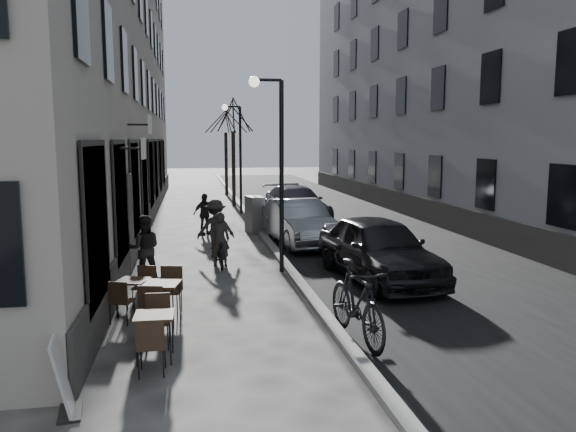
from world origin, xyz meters
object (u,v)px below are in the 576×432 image
object	(u,v)px
bistro_set_c	(133,293)
pedestrian_far	(204,214)
streetlamp_far	(237,146)
utility_cabinet	(255,215)
sign_board	(64,384)
pedestrian_mid	(216,228)
car_near	(379,249)
tree_far	(226,120)
car_far	(296,204)
bicycle	(220,250)
tree_near	(233,116)
car_mid	(299,222)
streetlamp_near	(275,153)
pedestrian_near	(144,248)
moped	(357,302)
bistro_set_a	(155,332)
bistro_set_b	(162,299)

from	to	relation	value
bistro_set_c	pedestrian_far	bearing A→B (deg)	98.33
streetlamp_far	utility_cabinet	xyz separation A→B (m)	(0.18, -5.71, -2.47)
bistro_set_c	sign_board	xyz separation A→B (m)	(-0.47, -4.11, -0.03)
streetlamp_far	sign_board	size ratio (longest dim) A/B	5.10
utility_cabinet	pedestrian_mid	world-z (taller)	pedestrian_mid
bistro_set_c	utility_cabinet	world-z (taller)	utility_cabinet
sign_board	car_near	size ratio (longest dim) A/B	0.21
tree_far	pedestrian_far	world-z (taller)	tree_far
pedestrian_far	car_far	world-z (taller)	pedestrian_far
bicycle	pedestrian_mid	bearing A→B (deg)	-87.67
tree_near	utility_cabinet	distance (m)	9.57
utility_cabinet	car_mid	size ratio (longest dim) A/B	0.31
car_mid	tree_far	bearing A→B (deg)	88.75
streetlamp_near	bicycle	xyz separation A→B (m)	(-1.41, 0.97, -2.70)
pedestrian_near	moped	size ratio (longest dim) A/B	0.72
streetlamp_far	car_near	size ratio (longest dim) A/B	1.08
streetlamp_far	tree_near	distance (m)	3.36
streetlamp_far	car_near	world-z (taller)	streetlamp_far
streetlamp_near	pedestrian_near	distance (m)	4.09
bistro_set_a	bicycle	distance (m)	6.72
bistro_set_c	car_far	bearing A→B (deg)	83.57
bistro_set_b	pedestrian_far	size ratio (longest dim) A/B	1.10
bistro_set_b	moped	world-z (taller)	moped
bistro_set_b	streetlamp_near	bearing A→B (deg)	66.14
utility_cabinet	pedestrian_near	size ratio (longest dim) A/B	0.84
tree_near	bistro_set_a	world-z (taller)	tree_near
streetlamp_far	pedestrian_near	world-z (taller)	streetlamp_far
tree_near	utility_cabinet	xyz separation A→B (m)	(0.10, -8.71, -3.97)
car_near	streetlamp_near	bearing A→B (deg)	145.46
streetlamp_near	pedestrian_far	world-z (taller)	streetlamp_near
tree_near	bicycle	world-z (taller)	tree_near
car_near	car_far	xyz separation A→B (m)	(-0.14, 10.43, -0.06)
sign_board	car_far	bearing A→B (deg)	62.31
bistro_set_c	moped	xyz separation A→B (m)	(3.99, -2.20, 0.25)
tree_far	sign_board	distance (m)	28.82
bistro_set_c	utility_cabinet	bearing A→B (deg)	87.71
utility_cabinet	pedestrian_mid	distance (m)	4.35
bistro_set_b	sign_board	distance (m)	3.58
streetlamp_far	streetlamp_near	bearing A→B (deg)	-90.00
pedestrian_mid	streetlamp_near	bearing A→B (deg)	119.11
sign_board	pedestrian_mid	bearing A→B (deg)	68.78
bistro_set_a	bistro_set_b	xyz separation A→B (m)	(0.03, 1.78, 0.03)
car_far	sign_board	bearing A→B (deg)	-116.17
car_far	moped	size ratio (longest dim) A/B	2.22
tree_near	pedestrian_mid	xyz separation A→B (m)	(-1.53, -12.73, -3.80)
streetlamp_far	bistro_set_b	size ratio (longest dim) A/B	3.05
bicycle	car_mid	size ratio (longest dim) A/B	0.39
pedestrian_mid	bicycle	bearing A→B (deg)	88.71
tree_far	bistro_set_c	bearing A→B (deg)	-98.10
bistro_set_c	car_near	distance (m)	6.06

